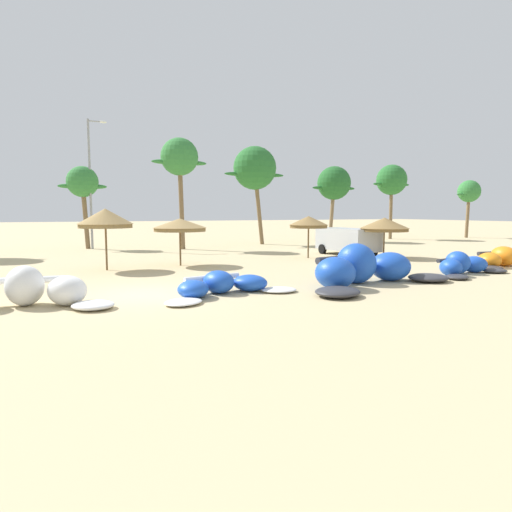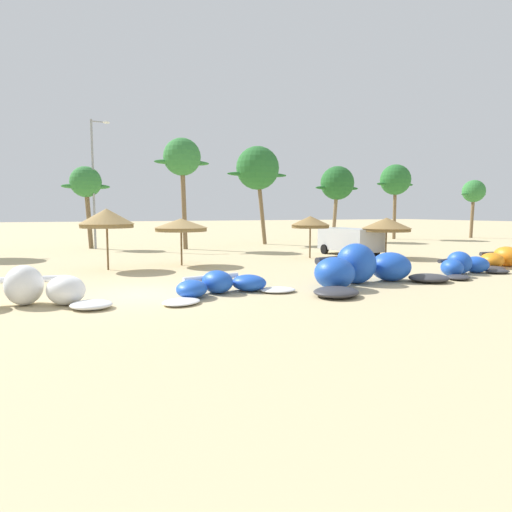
# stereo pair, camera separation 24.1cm
# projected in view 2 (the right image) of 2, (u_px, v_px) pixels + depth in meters

# --- Properties ---
(ground_plane) EXTENTS (260.00, 260.00, 0.00)m
(ground_plane) POSITION_uv_depth(u_px,v_px,m) (141.00, 295.00, 15.88)
(ground_plane) COLOR #C6B284
(kite_left) EXTENTS (5.73, 2.95, 1.28)m
(kite_left) POSITION_uv_depth(u_px,v_px,m) (22.00, 291.00, 13.75)
(kite_left) COLOR white
(kite_left) RESTS_ON ground
(kite_left_of_center) EXTENTS (5.43, 3.03, 0.83)m
(kite_left_of_center) POSITION_uv_depth(u_px,v_px,m) (221.00, 285.00, 15.93)
(kite_left_of_center) COLOR white
(kite_left_of_center) RESTS_ON ground
(kite_center) EXTENTS (7.59, 4.39, 1.67)m
(kite_center) POSITION_uv_depth(u_px,v_px,m) (364.00, 269.00, 17.99)
(kite_center) COLOR #333338
(kite_center) RESTS_ON ground
(kite_right_of_center) EXTENTS (4.79, 2.76, 1.09)m
(kite_right_of_center) POSITION_uv_depth(u_px,v_px,m) (464.00, 266.00, 20.91)
(kite_right_of_center) COLOR #333338
(kite_right_of_center) RESTS_ON ground
(kite_right) EXTENTS (6.03, 3.13, 1.09)m
(kite_right) POSITION_uv_depth(u_px,v_px,m) (511.00, 259.00, 23.82)
(kite_right) COLOR #333338
(kite_right) RESTS_ON ground
(beach_umbrella_near_van) EXTENTS (2.78, 2.78, 3.14)m
(beach_umbrella_near_van) POSITION_uv_depth(u_px,v_px,m) (107.00, 218.00, 22.38)
(beach_umbrella_near_van) COLOR brown
(beach_umbrella_near_van) RESTS_ON ground
(beach_umbrella_middle) EXTENTS (2.97, 2.97, 2.61)m
(beach_umbrella_middle) POSITION_uv_depth(u_px,v_px,m) (181.00, 225.00, 24.32)
(beach_umbrella_middle) COLOR brown
(beach_umbrella_middle) RESTS_ON ground
(beach_umbrella_near_palms) EXTENTS (2.52, 2.52, 2.71)m
(beach_umbrella_near_palms) POSITION_uv_depth(u_px,v_px,m) (310.00, 222.00, 28.26)
(beach_umbrella_near_palms) COLOR brown
(beach_umbrella_near_palms) RESTS_ON ground
(beach_umbrella_outermost) EXTENTS (3.17, 3.17, 2.60)m
(beach_umbrella_outermost) POSITION_uv_depth(u_px,v_px,m) (387.00, 225.00, 28.32)
(beach_umbrella_outermost) COLOR brown
(beach_umbrella_outermost) RESTS_ON ground
(parked_van) EXTENTS (2.47, 4.82, 1.84)m
(parked_van) POSITION_uv_depth(u_px,v_px,m) (349.00, 239.00, 30.42)
(parked_van) COLOR #B2B7BC
(parked_van) RESTS_ON ground
(palm_left_of_gap) EXTENTS (3.70, 2.47, 6.61)m
(palm_left_of_gap) POSITION_uv_depth(u_px,v_px,m) (86.00, 183.00, 35.30)
(palm_left_of_gap) COLOR brown
(palm_left_of_gap) RESTS_ON ground
(palm_center_left) EXTENTS (4.40, 2.93, 8.74)m
(palm_center_left) POSITION_uv_depth(u_px,v_px,m) (182.00, 159.00, 34.55)
(palm_center_left) COLOR brown
(palm_center_left) RESTS_ON ground
(palm_center_right) EXTENTS (5.84, 3.89, 8.86)m
(palm_center_right) POSITION_uv_depth(u_px,v_px,m) (258.00, 169.00, 39.75)
(palm_center_right) COLOR brown
(palm_center_right) RESTS_ON ground
(palm_right_of_gap) EXTENTS (5.05, 3.36, 7.55)m
(palm_right_of_gap) POSITION_uv_depth(u_px,v_px,m) (337.00, 184.00, 44.22)
(palm_right_of_gap) COLOR #7F6647
(palm_right_of_gap) RESTS_ON ground
(palm_right) EXTENTS (4.95, 3.30, 8.12)m
(palm_right) POSITION_uv_depth(u_px,v_px,m) (395.00, 180.00, 47.98)
(palm_right) COLOR brown
(palm_right) RESTS_ON ground
(palm_rightmost) EXTENTS (3.80, 2.53, 6.62)m
(palm_rightmost) POSITION_uv_depth(u_px,v_px,m) (474.00, 192.00, 50.48)
(palm_rightmost) COLOR brown
(palm_rightmost) RESTS_ON ground
(lamppost_west_center) EXTENTS (1.50, 0.24, 10.22)m
(lamppost_west_center) POSITION_uv_depth(u_px,v_px,m) (94.00, 178.00, 35.07)
(lamppost_west_center) COLOR gray
(lamppost_west_center) RESTS_ON ground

